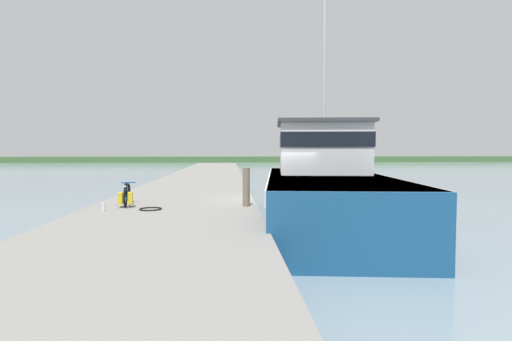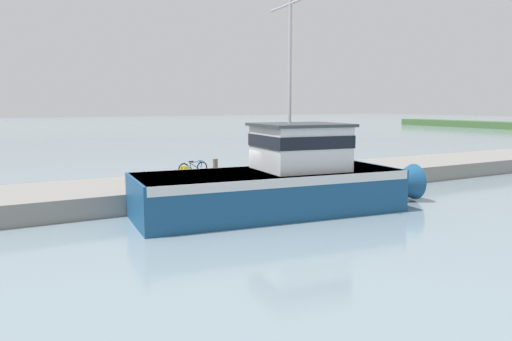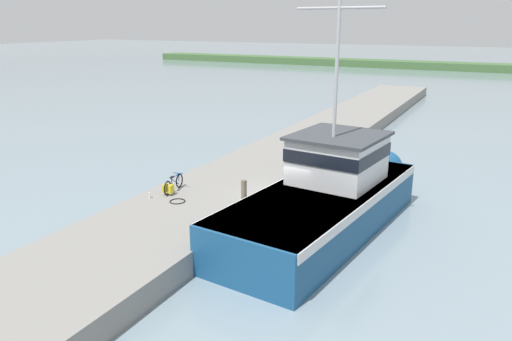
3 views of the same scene
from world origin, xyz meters
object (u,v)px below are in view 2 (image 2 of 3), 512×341
fishing_boat_main (283,180)px  water_bottle_by_bike (169,173)px  mooring_post (215,172)px  bicycle_touring (190,169)px

fishing_boat_main → water_bottle_by_bike: fishing_boat_main is taller
mooring_post → fishing_boat_main: bearing=31.1°
bicycle_touring → mooring_post: bearing=-13.4°
fishing_boat_main → water_bottle_by_bike: size_ratio=53.90×
fishing_boat_main → mooring_post: (-2.80, -1.69, 0.10)m
fishing_boat_main → bicycle_touring: bearing=-161.4°
bicycle_touring → mooring_post: (3.65, -0.32, 0.27)m
water_bottle_by_bike → bicycle_touring: bearing=68.9°
fishing_boat_main → bicycle_touring: 6.59m
bicycle_touring → water_bottle_by_bike: bicycle_touring is taller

